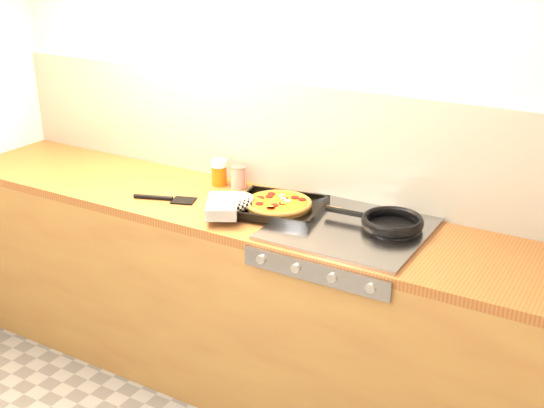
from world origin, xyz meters
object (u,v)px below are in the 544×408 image
Objects in this scene: pizza_on_tray at (263,204)px; juice_glass at (219,172)px; tomato_can at (239,177)px; frying_pan at (391,223)px.

juice_glass is at bearing 151.67° from pizza_on_tray.
pizza_on_tray is at bearing -38.61° from tomato_can.
frying_pan is at bearing -7.87° from tomato_can.
pizza_on_tray is at bearing -169.61° from frying_pan.
juice_glass is at bearing -172.10° from tomato_can.
frying_pan is 3.36× the size of juice_glass.
pizza_on_tray is 1.17× the size of frying_pan.
juice_glass reaches higher than tomato_can.
frying_pan is 0.90m from juice_glass.
tomato_can is 0.85× the size of juice_glass.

